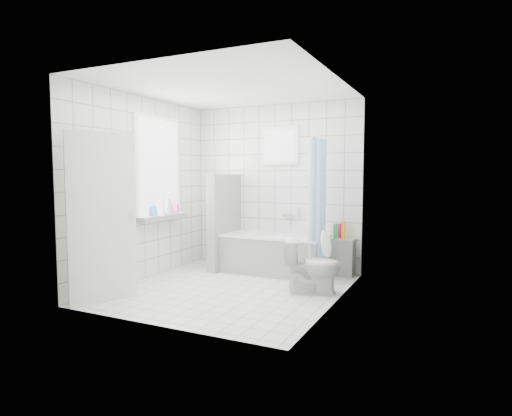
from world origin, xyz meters
The scene contains 19 objects.
ground centered at (0.00, 0.00, 0.00)m, with size 3.00×3.00×0.00m, color white.
ceiling centered at (0.00, 0.00, 2.60)m, with size 3.00×3.00×0.00m, color white.
wall_back centered at (0.00, 1.50, 1.30)m, with size 2.80×0.02×2.60m, color white.
wall_front centered at (0.00, -1.50, 1.30)m, with size 2.80×0.02×2.60m, color white.
wall_left centered at (-1.40, 0.00, 1.30)m, with size 0.02×3.00×2.60m, color white.
wall_right centered at (1.40, 0.00, 1.30)m, with size 0.02×3.00×2.60m, color white.
window_left centered at (-1.35, 0.30, 1.60)m, with size 0.01×0.90×1.40m, color white.
window_back centered at (0.10, 1.46, 1.95)m, with size 0.50×0.01×0.50m, color white.
window_sill centered at (-1.31, 0.30, 0.86)m, with size 0.18×1.02×0.08m, color white.
door centered at (-1.07, -1.12, 1.00)m, with size 0.04×0.80×2.00m, color silver.
bathtub centered at (0.16, 1.12, 0.29)m, with size 1.56×0.77×0.58m.
partition_wall centered at (-0.69, 1.07, 0.75)m, with size 0.15×0.85×1.50m, color white.
tiled_ledge centered at (1.12, 1.38, 0.28)m, with size 0.40×0.24×0.55m, color white.
toilet centered at (1.03, 0.28, 0.36)m, with size 0.40×0.70×0.71m, color white.
curtain_rod centered at (0.88, 1.10, 2.00)m, with size 0.02×0.02×0.80m, color silver.
shower_curtain centered at (0.88, 0.97, 1.10)m, with size 0.14×0.48×1.78m, color #53B2F3, non-canonical shape.
tub_faucet centered at (0.26, 1.46, 0.85)m, with size 0.18×0.06×0.06m, color silver.
sill_bottles centered at (-1.30, 0.39, 1.04)m, with size 0.16×0.64×0.33m.
ledge_bottles centered at (1.11, 1.33, 0.67)m, with size 0.18×0.19×0.26m.
Camera 1 is at (2.68, -4.82, 1.52)m, focal length 30.00 mm.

